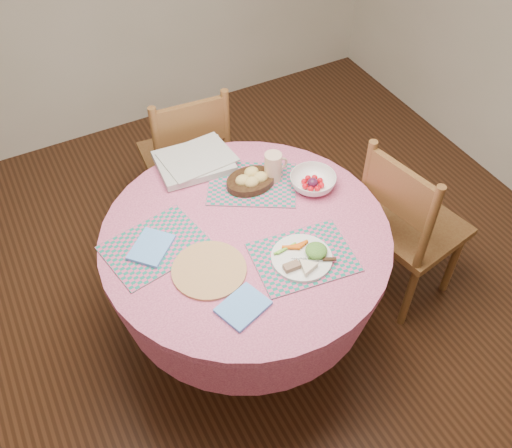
# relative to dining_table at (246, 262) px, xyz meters

# --- Properties ---
(ground) EXTENTS (4.00, 4.00, 0.00)m
(ground) POSITION_rel_dining_table_xyz_m (0.00, 0.00, -0.56)
(ground) COLOR #331C0F
(ground) RESTS_ON ground
(room_envelope) EXTENTS (4.01, 4.01, 2.71)m
(room_envelope) POSITION_rel_dining_table_xyz_m (0.00, 0.00, 1.16)
(room_envelope) COLOR silver
(room_envelope) RESTS_ON ground
(dining_table) EXTENTS (1.24, 1.24, 0.75)m
(dining_table) POSITION_rel_dining_table_xyz_m (0.00, 0.00, 0.00)
(dining_table) COLOR #D6648B
(dining_table) RESTS_ON ground
(chair_right) EXTENTS (0.51, 0.52, 0.97)m
(chair_right) POSITION_rel_dining_table_xyz_m (0.82, -0.12, -0.05)
(chair_right) COLOR brown
(chair_right) RESTS_ON ground
(chair_back) EXTENTS (0.48, 0.46, 0.97)m
(chair_back) POSITION_rel_dining_table_xyz_m (0.08, 0.86, -0.05)
(chair_back) COLOR brown
(chair_back) RESTS_ON ground
(placemat_front) EXTENTS (0.44, 0.35, 0.01)m
(placemat_front) POSITION_rel_dining_table_xyz_m (0.14, -0.23, 0.20)
(placemat_front) COLOR #157764
(placemat_front) RESTS_ON dining_table
(placemat_left) EXTENTS (0.45, 0.37, 0.01)m
(placemat_left) POSITION_rel_dining_table_xyz_m (-0.36, 0.11, 0.20)
(placemat_left) COLOR #157764
(placemat_left) RESTS_ON dining_table
(placemat_back) EXTENTS (0.50, 0.46, 0.01)m
(placemat_back) POSITION_rel_dining_table_xyz_m (0.17, 0.25, 0.20)
(placemat_back) COLOR #157764
(placemat_back) RESTS_ON dining_table
(wicker_trivet) EXTENTS (0.30, 0.30, 0.01)m
(wicker_trivet) POSITION_rel_dining_table_xyz_m (-0.22, -0.11, 0.20)
(wicker_trivet) COLOR #A76E48
(wicker_trivet) RESTS_ON dining_table
(napkin_near) EXTENTS (0.22, 0.19, 0.01)m
(napkin_near) POSITION_rel_dining_table_xyz_m (-0.18, -0.34, 0.20)
(napkin_near) COLOR #61A1FA
(napkin_near) RESTS_ON dining_table
(napkin_far) EXTENTS (0.23, 0.22, 0.01)m
(napkin_far) POSITION_rel_dining_table_xyz_m (-0.38, 0.10, 0.21)
(napkin_far) COLOR #61A1FA
(napkin_far) RESTS_ON placemat_left
(dinner_plate) EXTENTS (0.25, 0.25, 0.05)m
(dinner_plate) POSITION_rel_dining_table_xyz_m (0.14, -0.24, 0.22)
(dinner_plate) COLOR white
(dinner_plate) RESTS_ON placemat_front
(bread_bowl) EXTENTS (0.23, 0.23, 0.08)m
(bread_bowl) POSITION_rel_dining_table_xyz_m (0.16, 0.25, 0.23)
(bread_bowl) COLOR black
(bread_bowl) RESTS_ON placemat_back
(latte_mug) EXTENTS (0.12, 0.08, 0.14)m
(latte_mug) POSITION_rel_dining_table_xyz_m (0.27, 0.24, 0.27)
(latte_mug) COLOR beige
(latte_mug) RESTS_ON placemat_back
(fruit_bowl) EXTENTS (0.24, 0.24, 0.07)m
(fruit_bowl) POSITION_rel_dining_table_xyz_m (0.40, 0.11, 0.23)
(fruit_bowl) COLOR white
(fruit_bowl) RESTS_ON dining_table
(newspaper_stack) EXTENTS (0.37, 0.30, 0.04)m
(newspaper_stack) POSITION_rel_dining_table_xyz_m (-0.01, 0.50, 0.22)
(newspaper_stack) COLOR silver
(newspaper_stack) RESTS_ON dining_table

